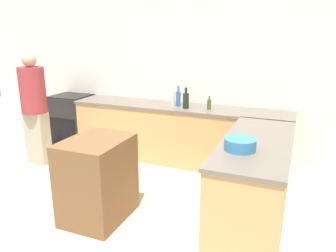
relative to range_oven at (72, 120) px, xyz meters
The scene contains 13 objects.
ground_plane 2.95m from the range_oven, 46.55° to the right, with size 14.00×14.00×0.00m, color beige.
wall_back 2.22m from the range_oven, ahead, with size 8.00×0.06×2.70m.
counter_back 2.01m from the range_oven, ahead, with size 3.34×0.65×0.89m.
counter_peninsula 3.55m from the range_oven, 20.28° to the right, with size 0.69×1.84×0.89m.
range_oven is the anchor object (origin of this frame).
island_table 2.58m from the range_oven, 46.23° to the right, with size 0.60×0.74×0.89m.
mixing_bowl 3.62m from the range_oven, 26.22° to the right, with size 0.30×0.30×0.11m.
wine_bottle_dark 2.24m from the range_oven, ahead, with size 0.09×0.09×0.30m.
water_bottle_blue 2.08m from the range_oven, ahead, with size 0.07×0.07×0.30m.
vinegar_bottle_clear 2.04m from the range_oven, ahead, with size 0.06×0.06×0.32m.
hot_sauce_bottle 2.15m from the range_oven, ahead, with size 0.09×0.09×0.22m.
olive_oil_bottle 2.55m from the range_oven, ahead, with size 0.06×0.06×0.19m.
person_by_range 1.00m from the range_oven, 86.70° to the right, with size 0.37×0.37×1.67m.
Camera 1 is at (1.68, -2.41, 1.96)m, focal length 35.00 mm.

